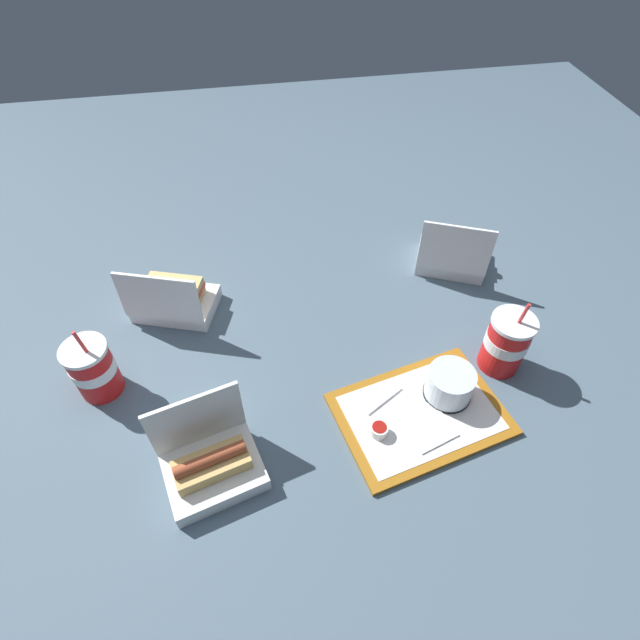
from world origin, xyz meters
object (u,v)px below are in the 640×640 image
soda_cup_left (506,342)px  soda_cup_center (93,369)px  ketchup_cup (379,430)px  plastic_fork (384,400)px  cake_container (449,385)px  clamshell_hotdog_left (452,255)px  clamshell_sandwich_center (174,299)px  food_tray (420,414)px  clamshell_hotdog_corner (212,464)px

soda_cup_left → soda_cup_center: size_ratio=1.05×
ketchup_cup → soda_cup_center: (-0.61, 0.24, 0.05)m
soda_cup_left → plastic_fork: bearing=-168.3°
ketchup_cup → plastic_fork: ketchup_cup is taller
cake_container → clamshell_hotdog_left: clamshell_hotdog_left is taller
plastic_fork → clamshell_sandwich_center: 0.62m
soda_cup_center → food_tray: bearing=-15.8°
soda_cup_left → clamshell_hotdog_corner: bearing=-166.6°
clamshell_hotdog_left → soda_cup_left: size_ratio=1.09×
clamshell_hotdog_corner → cake_container: bearing=10.1°
plastic_fork → clamshell_hotdog_corner: (-0.39, -0.10, 0.03)m
ketchup_cup → soda_cup_center: soda_cup_center is taller
soda_cup_center → plastic_fork: bearing=-13.9°
cake_container → soda_cup_center: 0.81m
clamshell_sandwich_center → clamshell_hotdog_corner: clamshell_hotdog_corner is taller
clamshell_sandwich_center → soda_cup_center: soda_cup_center is taller
cake_container → clamshell_hotdog_corner: size_ratio=0.49×
food_tray → clamshell_hotdog_left: (0.24, 0.48, 0.04)m
ketchup_cup → soda_cup_left: (0.34, 0.14, 0.06)m
ketchup_cup → plastic_fork: 0.09m
plastic_fork → clamshell_hotdog_left: (0.32, 0.43, 0.03)m
plastic_fork → clamshell_hotdog_left: bearing=23.3°
clamshell_hotdog_left → soda_cup_center: 1.00m
ketchup_cup → soda_cup_center: 0.66m
food_tray → soda_cup_left: size_ratio=1.90×
food_tray → soda_cup_center: bearing=164.2°
soda_cup_center → clamshell_sandwich_center: bearing=53.4°
food_tray → plastic_fork: 0.09m
ketchup_cup → clamshell_hotdog_corner: clamshell_hotdog_corner is taller
soda_cup_left → food_tray: bearing=-155.0°
cake_container → plastic_fork: bearing=177.2°
cake_container → soda_cup_left: (0.16, 0.07, 0.03)m
ketchup_cup → soda_cup_center: bearing=158.8°
plastic_fork → clamshell_hotdog_corner: size_ratio=0.49×
food_tray → cake_container: (0.07, 0.04, 0.04)m
food_tray → clamshell_hotdog_left: 0.54m
clamshell_hotdog_left → clamshell_hotdog_corner: size_ratio=1.06×
cake_container → clamshell_sandwich_center: (-0.63, 0.39, -0.01)m
clamshell_hotdog_left → clamshell_hotdog_corner: bearing=-142.9°
clamshell_hotdog_corner → plastic_fork: bearing=14.8°
ketchup_cup → soda_cup_center: size_ratio=0.19×
ketchup_cup → plastic_fork: size_ratio=0.36×
soda_cup_center → soda_cup_left: bearing=-5.7°
clamshell_sandwich_center → food_tray: bearing=-38.0°
clamshell_sandwich_center → soda_cup_left: soda_cup_left is taller
food_tray → clamshell_sandwich_center: 0.70m
food_tray → plastic_fork: size_ratio=3.79×
clamshell_hotdog_corner → soda_cup_left: (0.70, 0.17, 0.04)m
food_tray → clamshell_hotdog_left: size_ratio=1.74×
soda_cup_left → ketchup_cup: bearing=-157.3°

